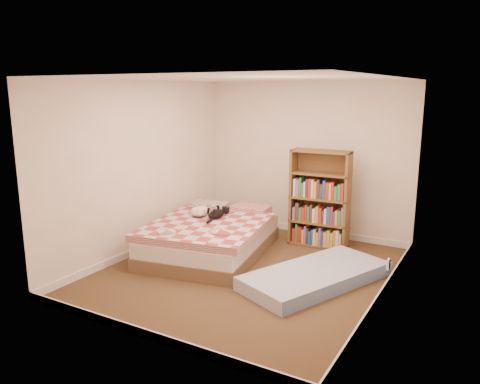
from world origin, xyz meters
The scene contains 6 objects.
room centered at (0.00, 0.00, 1.20)m, with size 3.51×4.01×2.51m.
bed centered at (-0.79, 0.38, 0.26)m, with size 1.83×2.33×0.56m.
bookshelf centered at (0.45, 1.49, 0.55)m, with size 0.91×0.34×1.49m.
floor_mattress centered at (0.92, 0.10, 0.09)m, with size 0.87×1.93×0.17m, color #6885AE.
black_cat centered at (-0.79, 0.53, 0.57)m, with size 0.25×0.63×0.14m.
white_dog centered at (-1.06, 0.46, 0.58)m, with size 0.32×0.34×0.15m.
Camera 1 is at (2.82, -5.13, 2.37)m, focal length 35.00 mm.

